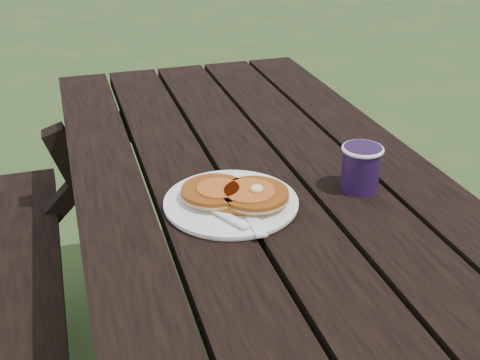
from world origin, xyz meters
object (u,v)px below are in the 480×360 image
object	(u,v)px
coffee_cup	(361,165)
picnic_table	(272,349)
plate	(231,203)
pancake_stack	(235,194)

from	to	relation	value
coffee_cup	picnic_table	bearing A→B (deg)	177.26
plate	pancake_stack	xyz separation A→B (m)	(0.01, -0.00, 0.02)
picnic_table	pancake_stack	size ratio (longest dim) A/B	9.26
plate	pancake_stack	world-z (taller)	pancake_stack
pancake_stack	coffee_cup	world-z (taller)	coffee_cup
picnic_table	coffee_cup	distance (m)	0.47
coffee_cup	plate	bearing A→B (deg)	177.16
plate	coffee_cup	bearing A→B (deg)	-2.84
pancake_stack	coffee_cup	xyz separation A→B (m)	(0.25, -0.01, 0.03)
picnic_table	coffee_cup	size ratio (longest dim) A/B	19.62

